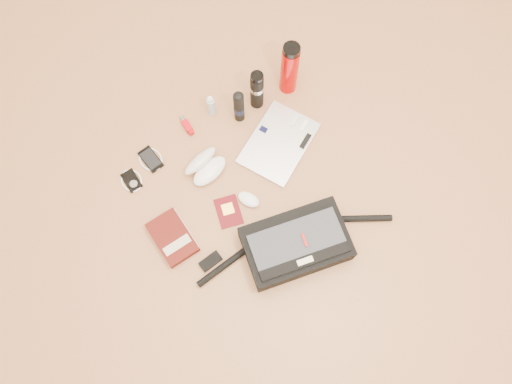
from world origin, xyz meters
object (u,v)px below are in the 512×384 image
Objects in this scene: thermos_red at (289,69)px; laptop at (279,143)px; messenger_bag at (296,244)px; thermos_black at (257,90)px; book at (173,237)px.

laptop is at bearing -134.45° from thermos_red.
laptop is at bearing 77.84° from messenger_bag.
laptop is at bearing -100.71° from thermos_black.
messenger_bag is at bearing -124.82° from thermos_red.
messenger_bag is 0.69m from thermos_black.
messenger_bag is 0.76m from thermos_red.
book is 0.87m from thermos_red.
messenger_bag is 3.79× the size of book.
book is (-0.38, 0.32, -0.03)m from messenger_bag.
thermos_black is at bearing 83.74° from messenger_bag.
messenger_bag is at bearing -142.86° from laptop.
thermos_red is at bearing 71.77° from messenger_bag.
book is at bearing -159.97° from thermos_red.
messenger_bag is 3.59× the size of thermos_black.
messenger_bag is 2.74× the size of thermos_red.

